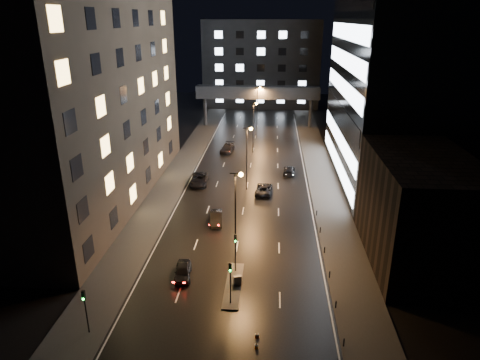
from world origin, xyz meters
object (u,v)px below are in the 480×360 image
Objects in this scene: utility_cabinet at (237,280)px; car_toward_b at (289,170)px; car_away_a at (183,271)px; car_away_b at (216,218)px; car_away_c at (199,180)px; car_away_d at (227,148)px; car_toward_a at (264,189)px.

car_toward_b is at bearing 60.13° from utility_cabinet.
car_away_a is 0.92× the size of car_away_b.
car_away_d is at bearing 78.85° from car_away_c.
car_toward_b is (10.23, 19.69, -0.04)m from car_away_b.
car_away_c is at bearing -91.28° from car_away_d.
car_away_b is at bearing 74.32° from car_away_a.
car_away_b is 14.48m from car_away_c.
car_away_c is 1.13× the size of car_toward_a.
car_toward_b is (14.80, 5.96, -0.12)m from car_away_c.
car_away_c reaches higher than car_away_b.
car_away_a is 3.81× the size of utility_cabinet.
car_away_d is at bearing 77.85° from utility_cabinet.
car_away_a reaches higher than car_toward_b.
car_away_b is at bearing 64.97° from car_toward_a.
car_away_c reaches higher than car_toward_b.
car_toward_b is (12.06, 32.55, -0.00)m from car_away_a.
car_toward_b is at bearing 19.21° from car_away_c.
car_toward_a is at bearing -62.33° from car_away_d.
car_away_c reaches higher than utility_cabinet.
car_away_a is 26.74m from car_away_c.
car_away_d is at bearing 82.49° from car_away_a.
car_away_a is 34.71m from car_toward_b.
car_toward_a is at bearing 63.98° from car_away_a.
car_toward_b is at bearing -38.29° from car_away_d.
utility_cabinet is at bearing -19.25° from car_away_a.
car_away_b is at bearing 86.46° from utility_cabinet.
car_toward_a reaches higher than car_away_a.
car_away_a is 0.79× the size of car_toward_a.
car_toward_a is 4.83× the size of utility_cabinet.
car_away_c is at bearing -11.25° from car_toward_a.
car_away_c is 1.09× the size of car_away_d.
car_away_c is 1.22× the size of car_toward_b.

